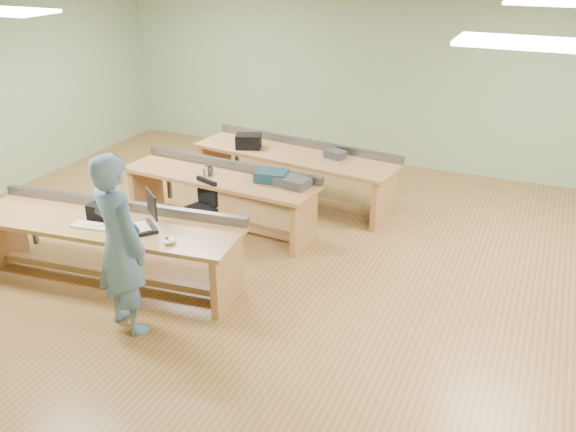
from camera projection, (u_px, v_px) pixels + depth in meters
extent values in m
plane|color=#A0643C|center=(293.00, 262.00, 7.44)|extent=(10.00, 10.00, 0.00)
plane|color=silver|center=(294.00, 4.00, 6.20)|extent=(10.00, 10.00, 0.00)
cube|color=#8DA77E|center=(389.00, 77.00, 10.14)|extent=(10.00, 0.04, 3.00)
cube|color=#8DA77E|center=(16.00, 341.00, 3.50)|extent=(10.00, 0.04, 3.00)
cube|color=white|center=(549.00, 44.00, 4.04)|extent=(1.20, 0.50, 0.03)
cube|color=white|center=(563.00, 3.00, 6.53)|extent=(1.20, 0.50, 0.03)
cube|color=#B2824B|center=(104.00, 225.00, 6.73)|extent=(3.20, 1.17, 0.05)
cube|color=#B2824B|center=(2.00, 237.00, 7.29)|extent=(0.16, 0.74, 0.70)
cube|color=#B2824B|center=(228.00, 274.00, 6.48)|extent=(0.16, 0.74, 0.70)
cube|color=#B2824B|center=(111.00, 274.00, 6.99)|extent=(2.82, 0.41, 0.08)
cube|color=#585A61|center=(122.00, 205.00, 7.02)|extent=(3.12, 0.42, 0.11)
cube|color=#B2824B|center=(219.00, 178.00, 8.04)|extent=(2.77, 0.91, 0.05)
cube|color=#B2824B|center=(147.00, 188.00, 8.73)|extent=(0.12, 0.63, 0.70)
cube|color=#B2824B|center=(304.00, 222.00, 7.66)|extent=(0.12, 0.63, 0.70)
cube|color=#B2824B|center=(221.00, 221.00, 8.30)|extent=(2.42, 0.26, 0.08)
cube|color=#585A61|center=(232.00, 165.00, 8.27)|extent=(2.72, 0.26, 0.11)
cube|color=#B2824B|center=(294.00, 155.00, 8.89)|extent=(3.18, 1.22, 0.05)
cube|color=#B2824B|center=(216.00, 162.00, 9.73)|extent=(0.17, 0.73, 0.70)
cube|color=#B2824B|center=(384.00, 199.00, 8.36)|extent=(0.17, 0.73, 0.70)
cube|color=#B2824B|center=(293.00, 194.00, 9.15)|extent=(2.79, 0.46, 0.08)
cube|color=#585A61|center=(306.00, 143.00, 9.15)|extent=(3.08, 0.48, 0.11)
imported|color=#6B88AE|center=(120.00, 244.00, 5.85)|extent=(0.78, 0.63, 1.86)
cube|color=black|center=(141.00, 228.00, 6.55)|extent=(0.45, 0.44, 0.04)
cube|color=black|center=(152.00, 204.00, 6.50)|extent=(0.28, 0.23, 0.28)
cube|color=beige|center=(94.00, 226.00, 6.60)|extent=(0.51, 0.23, 0.03)
ellipsoid|color=white|center=(170.00, 241.00, 6.25)|extent=(0.15, 0.17, 0.06)
cube|color=black|center=(100.00, 212.00, 6.77)|extent=(0.27, 0.19, 0.17)
cylinder|color=black|center=(198.00, 226.00, 7.92)|extent=(0.05, 0.05, 0.40)
cube|color=black|center=(197.00, 211.00, 7.83)|extent=(0.48, 0.48, 0.05)
cube|color=black|center=(207.00, 192.00, 7.85)|extent=(0.36, 0.16, 0.34)
cylinder|color=black|center=(199.00, 238.00, 7.99)|extent=(0.55, 0.55, 0.05)
cube|color=#143241|center=(271.00, 176.00, 7.84)|extent=(0.43, 0.34, 0.14)
cube|color=#363639|center=(293.00, 182.00, 7.68)|extent=(0.46, 0.34, 0.12)
imported|color=#363639|center=(208.00, 171.00, 8.06)|extent=(0.15, 0.15, 0.11)
cylinder|color=silver|center=(205.00, 172.00, 7.97)|extent=(0.08, 0.08, 0.13)
cube|color=black|center=(249.00, 141.00, 9.06)|extent=(0.43, 0.37, 0.21)
cube|color=#363639|center=(335.00, 154.00, 8.68)|extent=(0.32, 0.27, 0.11)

